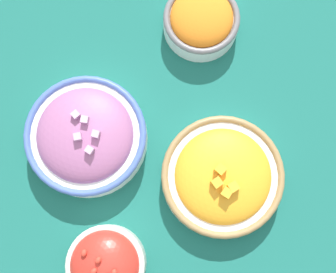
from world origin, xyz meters
The scene contains 5 objects.
ground_plane centered at (0.00, 0.00, 0.00)m, with size 3.00×3.00×0.00m, color #196056.
bowl_squash centered at (-0.04, 0.11, 0.03)m, with size 0.21×0.21×0.08m.
bowl_cherry_tomatoes centered at (0.21, 0.12, 0.04)m, with size 0.13×0.13×0.09m.
bowl_red_onion centered at (0.12, -0.08, 0.04)m, with size 0.21×0.21×0.09m.
bowl_carrots centered at (-0.18, -0.14, 0.03)m, with size 0.14×0.14×0.07m.
Camera 1 is at (0.08, 0.12, 0.85)m, focal length 50.00 mm.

